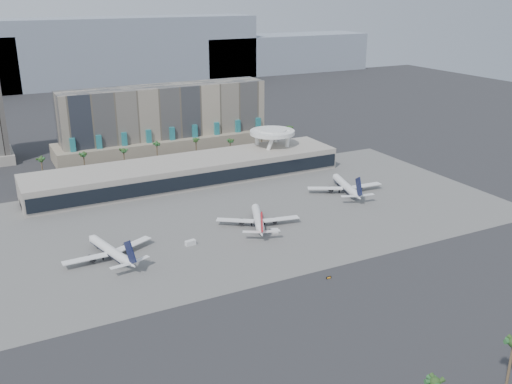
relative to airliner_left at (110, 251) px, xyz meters
name	(u,v)px	position (x,y,z in m)	size (l,w,h in m)	color
ground	(290,264)	(59.72, -35.61, -3.36)	(900.00, 900.00, 0.00)	#232326
apron_pad	(230,215)	(59.72, 19.39, -3.33)	(260.00, 130.00, 0.06)	#5B5B59
mountain_ridge	(93,57)	(87.59, 434.39, 26.53)	(680.00, 60.00, 70.00)	gray
hotel	(166,125)	(69.72, 138.80, 13.45)	(140.00, 30.00, 42.00)	tan
terminal	(188,170)	(59.72, 74.22, 3.16)	(170.00, 32.50, 14.50)	#B4AD9E
saucer_structure	(272,135)	(114.72, 80.39, 15.10)	(26.00, 26.00, 21.89)	white
palm_row	(178,146)	(66.72, 109.39, 7.14)	(157.80, 2.80, 13.10)	brown
airliner_left	(110,251)	(0.00, 0.00, 0.00)	(36.48, 37.87, 13.31)	white
airliner_centre	(258,219)	(65.55, 2.64, -0.04)	(34.95, 36.04, 13.16)	white
airliner_right	(346,186)	(125.41, 21.01, 0.20)	(38.52, 39.95, 14.10)	white
service_vehicle_a	(190,243)	(31.82, -2.59, -2.32)	(4.23, 2.07, 2.07)	silver
service_vehicle_b	(274,231)	(68.39, -6.99, -2.49)	(3.38, 1.93, 1.74)	silver
taxiway_sign	(329,278)	(66.02, -52.11, -2.90)	(2.03, 0.38, 0.92)	black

